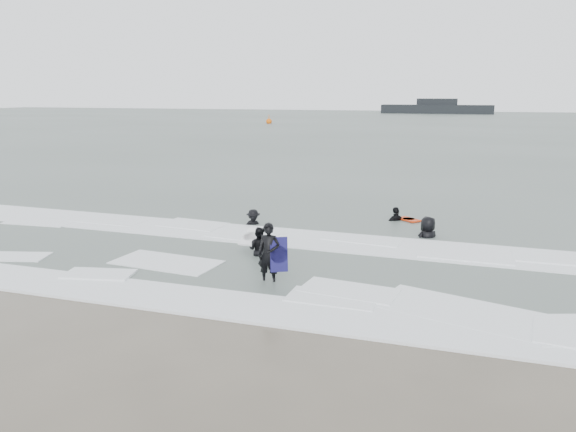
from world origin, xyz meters
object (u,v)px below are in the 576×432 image
(vessel_horizon, at_px, (437,108))
(surfer_right_near, at_px, (396,221))
(surfer_centre, at_px, (269,283))
(buoy, at_px, (269,121))
(surfer_wading, at_px, (259,256))
(surfer_right_far, at_px, (427,238))
(surfer_breaker, at_px, (253,226))

(vessel_horizon, bearing_deg, surfer_right_near, -86.04)
(surfer_centre, bearing_deg, buoy, 108.69)
(surfer_wading, xyz_separation_m, surfer_right_near, (3.43, 6.51, 0.00))
(surfer_wading, bearing_deg, surfer_right_far, -135.63)
(surfer_breaker, bearing_deg, surfer_centre, -103.87)
(surfer_breaker, height_order, surfer_right_far, surfer_right_far)
(surfer_right_near, height_order, vessel_horizon, vessel_horizon)
(surfer_breaker, xyz_separation_m, vessel_horizon, (-3.77, 132.55, 1.43))
(surfer_centre, relative_size, vessel_horizon, 0.06)
(surfer_right_near, relative_size, surfer_right_far, 0.90)
(vessel_horizon, bearing_deg, surfer_breaker, -88.37)
(surfer_wading, bearing_deg, surfer_breaker, -60.32)
(surfer_right_far, bearing_deg, surfer_centre, 17.66)
(surfer_centre, distance_m, buoy, 83.78)
(surfer_wading, relative_size, buoy, 0.92)
(surfer_right_near, bearing_deg, surfer_wading, 22.98)
(surfer_breaker, height_order, surfer_right_near, surfer_right_near)
(surfer_centre, distance_m, surfer_right_far, 7.46)
(surfer_right_far, bearing_deg, vessel_horizon, -128.45)
(surfer_wading, bearing_deg, surfer_right_near, -113.28)
(buoy, height_order, vessel_horizon, vessel_horizon)
(surfer_right_near, bearing_deg, surfer_right_far, 82.68)
(surfer_wading, xyz_separation_m, surfer_right_far, (4.92, 4.11, 0.00))
(surfer_centre, relative_size, surfer_wading, 1.14)
(surfer_breaker, distance_m, surfer_right_far, 6.73)
(surfer_wading, xyz_separation_m, buoy, (-28.88, 75.78, 0.42))
(surfer_breaker, bearing_deg, surfer_wading, -104.92)
(surfer_wading, height_order, surfer_right_near, surfer_right_near)
(surfer_right_near, xyz_separation_m, vessel_horizon, (-9.00, 129.86, 1.43))
(surfer_centre, height_order, surfer_breaker, surfer_centre)
(surfer_right_near, relative_size, buoy, 1.06)
(surfer_centre, xyz_separation_m, surfer_right_near, (2.16, 8.90, 0.00))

